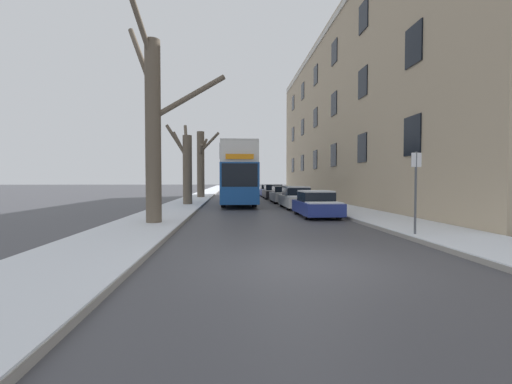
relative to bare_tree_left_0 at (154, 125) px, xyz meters
The scene contains 15 objects.
ground_plane 9.15m from the bare_tree_left_0, 54.43° to the right, with size 320.00×320.00×0.00m, color #424247.
sidewalk_left 46.50m from the bare_tree_left_0, 90.43° to the left, with size 2.88×130.00×0.16m.
sidewalk_right 47.54m from the bare_tree_left_0, 77.94° to the left, with size 2.88×130.00×0.16m.
terrace_facade_right 22.78m from the bare_tree_left_0, 45.27° to the left, with size 9.10×40.45×15.29m.
bare_tree_left_0 is the anchor object (origin of this frame).
bare_tree_left_1 10.89m from the bare_tree_left_0, 90.47° to the left, with size 1.87×2.25×6.06m.
bare_tree_left_2 21.35m from the bare_tree_left_0, 89.78° to the left, with size 2.38×2.58×6.82m.
double_decker_bus 13.44m from the bare_tree_left_0, 74.35° to the left, with size 2.48×11.70×4.41m.
parked_car_0 8.67m from the bare_tree_left_0, 22.52° to the left, with size 1.77×3.98×1.32m.
parked_car_1 11.60m from the bare_tree_left_0, 48.46° to the left, with size 1.74×4.56×1.44m.
parked_car_2 16.32m from the bare_tree_left_0, 62.55° to the left, with size 1.77×4.07×1.39m.
parked_car_3 21.99m from the bare_tree_left_0, 70.21° to the left, with size 1.89×4.40×1.45m.
parked_car_4 26.92m from the bare_tree_left_0, 74.01° to the left, with size 1.77×4.18×1.40m.
pedestrian_left_sidewalk 13.32m from the bare_tree_left_0, 91.36° to the left, with size 0.39×0.39×1.80m.
street_sign_post 9.84m from the bare_tree_left_0, 23.05° to the right, with size 0.32×0.07×2.71m.
Camera 1 is at (-1.76, -7.24, 1.81)m, focal length 24.00 mm.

